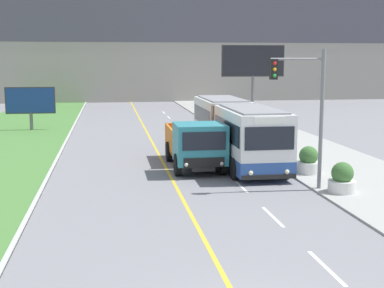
{
  "coord_description": "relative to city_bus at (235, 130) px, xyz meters",
  "views": [
    {
      "loc": [
        -2.73,
        -9.3,
        5.35
      ],
      "look_at": [
        1.1,
        15.3,
        1.4
      ],
      "focal_mm": 50.0,
      "sensor_mm": 36.0,
      "label": 1
    }
  ],
  "objects": [
    {
      "name": "lane_marking_centre",
      "position": [
        -3.55,
        -15.66,
        -1.56
      ],
      "size": [
        2.88,
        140.0,
        0.01
      ],
      "color": "gold",
      "rests_on": "ground_plane"
    },
    {
      "name": "apartment_block_background",
      "position": [
        -3.96,
        44.01,
        9.11
      ],
      "size": [
        80.0,
        8.04,
        21.35
      ],
      "color": "gray",
      "rests_on": "ground_plane"
    },
    {
      "name": "city_bus",
      "position": [
        0.0,
        0.0,
        0.0
      ],
      "size": [
        2.62,
        12.69,
        3.07
      ],
      "color": "white",
      "rests_on": "ground_plane"
    },
    {
      "name": "dump_truck",
      "position": [
        -2.53,
        -2.61,
        -0.35
      ],
      "size": [
        2.44,
        6.36,
        2.39
      ],
      "color": "black",
      "rests_on": "ground_plane"
    },
    {
      "name": "traffic_light_mast",
      "position": [
        1.17,
        -7.36,
        2.11
      ],
      "size": [
        2.28,
        0.32,
        5.76
      ],
      "color": "slate",
      "rests_on": "ground_plane"
    },
    {
      "name": "billboard_large",
      "position": [
        5.48,
        16.63,
        3.44
      ],
      "size": [
        5.44,
        0.24,
        6.55
      ],
      "color": "#59595B",
      "rests_on": "ground_plane"
    },
    {
      "name": "billboard_small",
      "position": [
        -12.57,
        13.97,
        0.65
      ],
      "size": [
        3.68,
        0.24,
        3.29
      ],
      "color": "#59595B",
      "rests_on": "ground_plane"
    },
    {
      "name": "planter_round_near",
      "position": [
        2.47,
        -8.14,
        -0.95
      ],
      "size": [
        1.11,
        1.11,
        1.22
      ],
      "color": "silver",
      "rests_on": "sidewalk_right"
    },
    {
      "name": "planter_round_second",
      "position": [
        2.46,
        -4.48,
        -0.92
      ],
      "size": [
        1.11,
        1.11,
        1.28
      ],
      "color": "silver",
      "rests_on": "sidewalk_right"
    },
    {
      "name": "planter_round_third",
      "position": [
        2.2,
        -0.81,
        -0.97
      ],
      "size": [
        1.03,
        1.03,
        1.18
      ],
      "color": "silver",
      "rests_on": "sidewalk_right"
    }
  ]
}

